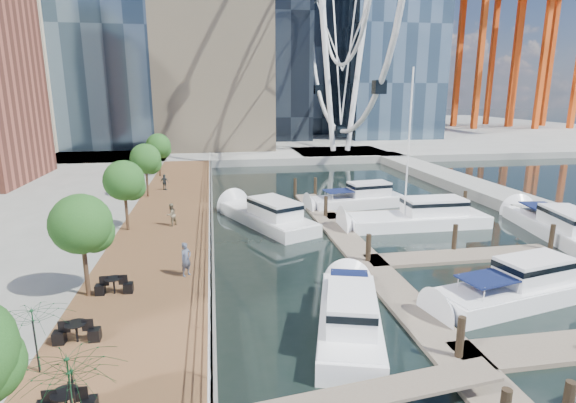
% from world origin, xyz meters
% --- Properties ---
extents(ground, '(520.00, 520.00, 0.00)m').
position_xyz_m(ground, '(0.00, 0.00, 0.00)').
color(ground, black).
rests_on(ground, ground).
extents(boardwalk, '(6.00, 60.00, 1.00)m').
position_xyz_m(boardwalk, '(-9.00, 15.00, 0.50)').
color(boardwalk, brown).
rests_on(boardwalk, ground).
extents(seawall, '(0.25, 60.00, 1.00)m').
position_xyz_m(seawall, '(-6.00, 15.00, 0.50)').
color(seawall, '#595954').
rests_on(seawall, ground).
extents(land_far, '(200.00, 114.00, 1.00)m').
position_xyz_m(land_far, '(0.00, 102.00, 0.50)').
color(land_far, gray).
rests_on(land_far, ground).
extents(breakwater, '(4.00, 60.00, 1.00)m').
position_xyz_m(breakwater, '(20.00, 20.00, 0.50)').
color(breakwater, gray).
rests_on(breakwater, ground).
extents(pier, '(14.00, 12.00, 1.00)m').
position_xyz_m(pier, '(14.00, 52.00, 0.50)').
color(pier, gray).
rests_on(pier, ground).
extents(railing, '(0.10, 60.00, 1.05)m').
position_xyz_m(railing, '(-6.10, 15.00, 1.52)').
color(railing, white).
rests_on(railing, boardwalk).
extents(floating_docks, '(16.00, 34.00, 2.60)m').
position_xyz_m(floating_docks, '(7.97, 9.98, 0.49)').
color(floating_docks, '#6D6051').
rests_on(floating_docks, ground).
extents(port_cranes, '(40.00, 52.00, 38.00)m').
position_xyz_m(port_cranes, '(67.67, 95.67, 20.00)').
color(port_cranes, '#D84C14').
rests_on(port_cranes, ground).
extents(street_trees, '(2.60, 42.60, 4.60)m').
position_xyz_m(street_trees, '(-11.40, 14.00, 4.29)').
color(street_trees, '#3F2B1C').
rests_on(street_trees, ground).
extents(cafe_tables, '(2.50, 13.70, 0.74)m').
position_xyz_m(cafe_tables, '(-10.40, -2.00, 1.37)').
color(cafe_tables, black).
rests_on(cafe_tables, ground).
extents(yacht_foreground, '(9.48, 4.33, 2.15)m').
position_xyz_m(yacht_foreground, '(8.20, 1.96, 0.00)').
color(yacht_foreground, white).
rests_on(yacht_foreground, ground).
extents(pedestrian_near, '(0.72, 0.73, 1.70)m').
position_xyz_m(pedestrian_near, '(-7.22, 5.54, 1.85)').
color(pedestrian_near, '#495062').
rests_on(pedestrian_near, boardwalk).
extents(pedestrian_mid, '(0.94, 0.95, 1.55)m').
position_xyz_m(pedestrian_mid, '(-8.64, 14.45, 1.78)').
color(pedestrian_mid, '#7C6E55').
rests_on(pedestrian_mid, boardwalk).
extents(pedestrian_far, '(0.93, 0.75, 1.48)m').
position_xyz_m(pedestrian_far, '(-10.20, 26.46, 1.74)').
color(pedestrian_far, '#2F373B').
rests_on(pedestrian_far, boardwalk).
extents(moored_yachts, '(25.79, 30.74, 11.50)m').
position_xyz_m(moored_yachts, '(8.15, 12.52, 0.00)').
color(moored_yachts, white).
rests_on(moored_yachts, ground).
extents(cafe_seating, '(4.82, 6.26, 2.54)m').
position_xyz_m(cafe_seating, '(-10.11, -3.99, 2.17)').
color(cafe_seating, '#0F391A').
rests_on(cafe_seating, ground).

